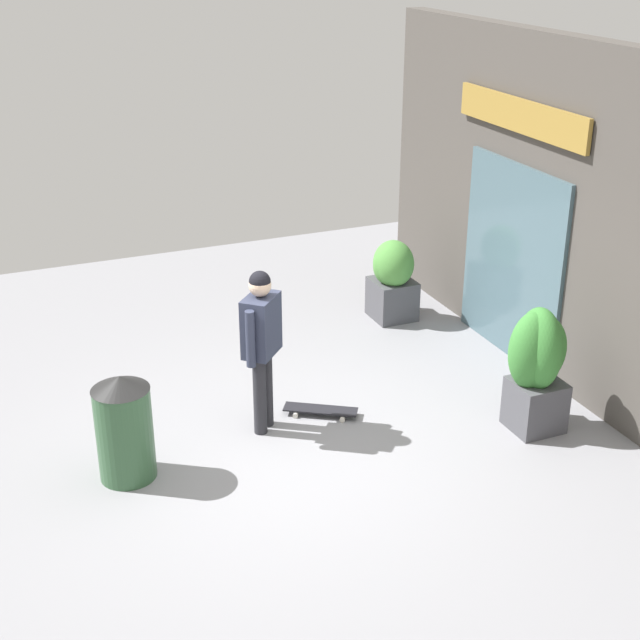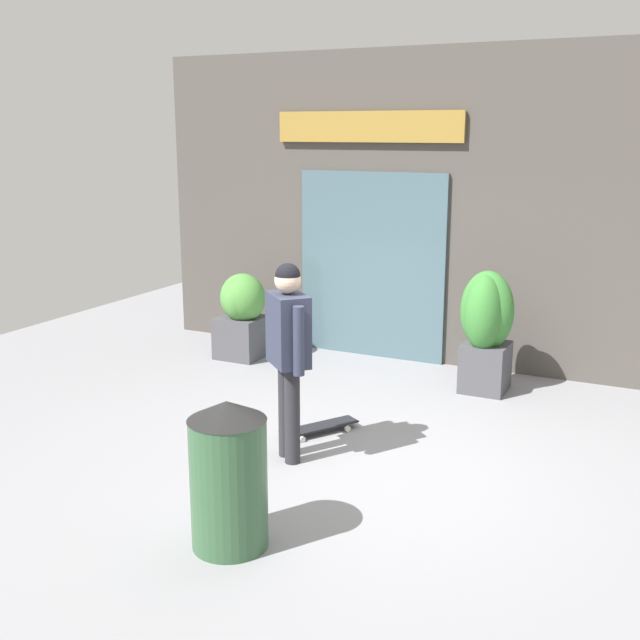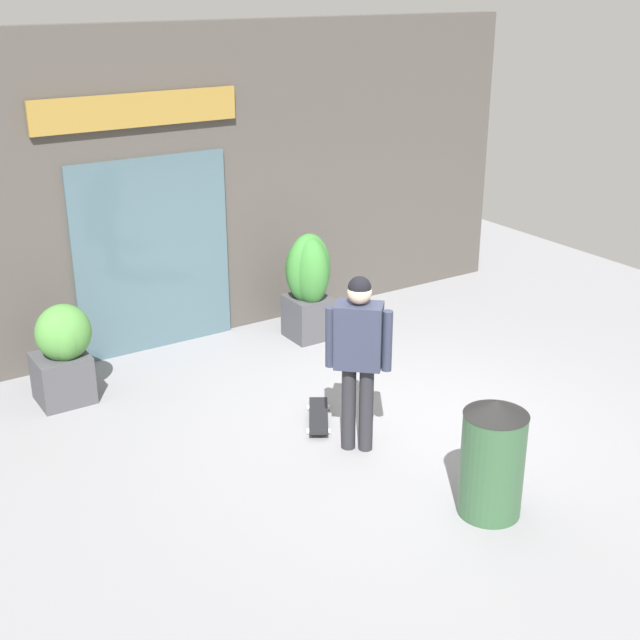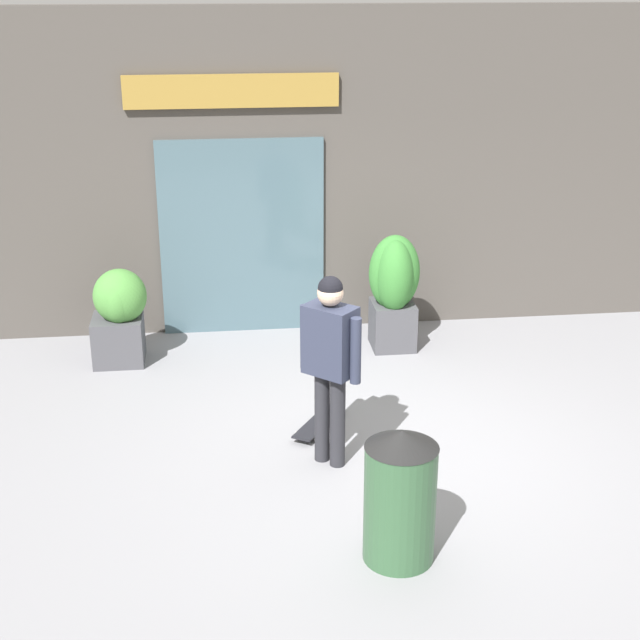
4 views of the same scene
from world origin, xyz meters
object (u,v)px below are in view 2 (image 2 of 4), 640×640
skateboarder (288,342)px  planter_box_right (485,323)px  skateboard (319,427)px  trash_bin (229,474)px  planter_box_left (242,311)px

skateboarder → planter_box_right: (1.01, 2.45, -0.28)m
skateboarder → skateboard: size_ratio=2.28×
skateboard → trash_bin: (0.33, -2.04, 0.45)m
planter_box_right → trash_bin: 3.94m
skateboard → trash_bin: bearing=-138.3°
skateboarder → skateboard: skateboarder is taller
planter_box_left → planter_box_right: size_ratio=0.80×
trash_bin → skateboard: bearing=99.3°
planter_box_right → skateboard: bearing=-119.4°
planter_box_left → trash_bin: 4.43m
planter_box_left → trash_bin: planter_box_left is taller
skateboard → planter_box_right: bearing=3.1°
skateboard → planter_box_right: size_ratio=0.57×
skateboarder → planter_box_right: 2.67m
skateboarder → planter_box_right: bearing=20.3°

